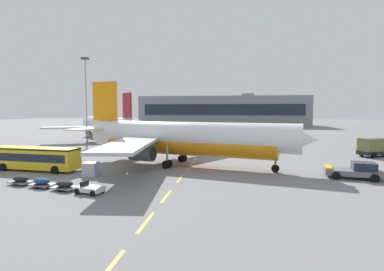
% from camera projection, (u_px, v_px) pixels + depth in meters
% --- Properties ---
extents(ground, '(400.00, 400.00, 0.00)m').
position_uv_depth(ground, '(320.00, 152.00, 56.28)').
color(ground, slate).
extents(apron_paint_markings, '(8.00, 96.55, 0.01)m').
position_uv_depth(apron_paint_markings, '(201.00, 152.00, 56.54)').
color(apron_paint_markings, yellow).
rests_on(apron_paint_markings, ground).
extents(airliner_foreground, '(34.48, 33.64, 12.20)m').
position_uv_depth(airliner_foreground, '(184.00, 138.00, 42.18)').
color(airliner_foreground, white).
rests_on(airliner_foreground, ground).
extents(pushback_tug, '(6.42, 4.04, 2.08)m').
position_uv_depth(pushback_tug, '(355.00, 171.00, 34.55)').
color(pushback_tug, slate).
rests_on(pushback_tug, ground).
extents(airliner_mid_left, '(27.99, 28.28, 11.74)m').
position_uv_depth(airliner_mid_left, '(107.00, 125.00, 79.60)').
color(airliner_mid_left, silver).
rests_on(airliner_mid_left, ground).
extents(apron_shuttle_bus, '(12.22, 3.86, 3.00)m').
position_uv_depth(apron_shuttle_bus, '(34.00, 157.00, 39.05)').
color(apron_shuttle_bus, yellow).
rests_on(apron_shuttle_bus, ground).
extents(catering_truck, '(7.35, 5.20, 3.14)m').
position_uv_depth(catering_truck, '(377.00, 147.00, 50.52)').
color(catering_truck, black).
rests_on(catering_truck, ground).
extents(baggage_train, '(11.61, 4.26, 1.14)m').
position_uv_depth(baggage_train, '(53.00, 184.00, 29.97)').
color(baggage_train, silver).
rests_on(baggage_train, ground).
extents(uld_cargo_container, '(1.64, 1.60, 1.60)m').
position_uv_depth(uld_cargo_container, '(91.00, 169.00, 35.97)').
color(uld_cargo_container, '#B7BCC6').
rests_on(uld_cargo_container, ground).
extents(apron_light_mast_near, '(1.80, 1.80, 22.50)m').
position_uv_depth(apron_light_mast_near, '(86.00, 88.00, 85.10)').
color(apron_light_mast_near, slate).
rests_on(apron_light_mast_near, ground).
extents(terminal_satellite, '(80.63, 27.16, 16.03)m').
position_uv_depth(terminal_satellite, '(223.00, 111.00, 152.60)').
color(terminal_satellite, gray).
rests_on(terminal_satellite, ground).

